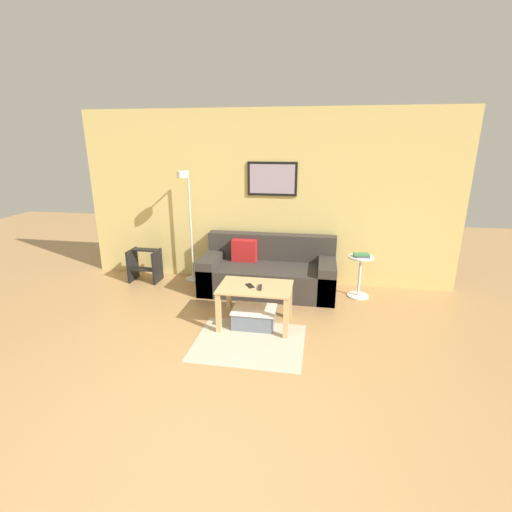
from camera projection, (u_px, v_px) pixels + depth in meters
ground_plane at (188, 456)px, 2.60m from camera, size 16.00×16.00×0.00m
wall_back at (265, 199)px, 5.51m from camera, size 5.60×0.09×2.55m
area_rug at (249, 342)px, 4.05m from camera, size 1.19×0.98×0.01m
couch at (268, 272)px, 5.38m from camera, size 1.90×0.85×0.78m
coffee_table at (255, 295)px, 4.32m from camera, size 0.84×0.56×0.50m
storage_bin at (254, 317)px, 4.38m from camera, size 0.50×0.38×0.22m
floor_lamp at (188, 220)px, 5.49m from camera, size 0.25×0.43×1.70m
side_table at (360, 273)px, 5.14m from camera, size 0.35×0.35×0.59m
book_stack at (362, 255)px, 5.05m from camera, size 0.22×0.16×0.04m
remote_control at (260, 287)px, 4.23m from camera, size 0.06×0.15×0.02m
cell_phone at (250, 286)px, 4.29m from camera, size 0.13×0.15×0.01m
step_stool at (145, 264)px, 5.74m from camera, size 0.44×0.32×0.50m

